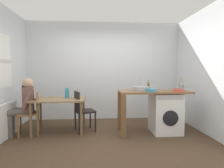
% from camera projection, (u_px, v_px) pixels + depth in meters
% --- Properties ---
extents(ground_plane, '(5.46, 5.46, 0.00)m').
position_uv_depth(ground_plane, '(108.00, 140.00, 3.60)').
color(ground_plane, '#4C3826').
extents(wall_back, '(4.60, 0.10, 2.70)m').
position_uv_depth(wall_back, '(104.00, 71.00, 5.25)').
color(wall_back, silver).
rests_on(wall_back, ground_plane).
extents(wall_counter_side, '(0.10, 3.80, 2.70)m').
position_uv_depth(wall_counter_side, '(216.00, 71.00, 3.68)').
color(wall_counter_side, silver).
rests_on(wall_counter_side, ground_plane).
extents(radiator, '(0.10, 0.80, 0.70)m').
position_uv_depth(radiator, '(6.00, 121.00, 3.72)').
color(radiator, white).
rests_on(radiator, ground_plane).
extents(dining_table, '(1.10, 0.76, 0.74)m').
position_uv_depth(dining_table, '(59.00, 103.00, 4.06)').
color(dining_table, olive).
rests_on(dining_table, ground_plane).
extents(chair_person_seat, '(0.49, 0.49, 0.90)m').
position_uv_depth(chair_person_seat, '(32.00, 111.00, 3.95)').
color(chair_person_seat, olive).
rests_on(chair_person_seat, ground_plane).
extents(chair_opposite, '(0.51, 0.51, 0.90)m').
position_uv_depth(chair_opposite, '(82.00, 109.00, 4.13)').
color(chair_opposite, black).
rests_on(chair_opposite, ground_plane).
extents(seated_person, '(0.55, 0.54, 1.20)m').
position_uv_depth(seated_person, '(24.00, 103.00, 3.88)').
color(seated_person, '#595651').
rests_on(seated_person, ground_plane).
extents(kitchen_counter, '(1.50, 0.68, 0.92)m').
position_uv_depth(kitchen_counter, '(144.00, 98.00, 4.02)').
color(kitchen_counter, brown).
rests_on(kitchen_counter, ground_plane).
extents(washing_machine, '(0.60, 0.61, 0.86)m').
position_uv_depth(washing_machine, '(165.00, 113.00, 4.07)').
color(washing_machine, white).
rests_on(washing_machine, ground_plane).
extents(sink_basin, '(0.38, 0.38, 0.09)m').
position_uv_depth(sink_basin, '(142.00, 89.00, 4.00)').
color(sink_basin, '#9EA0A5').
rests_on(sink_basin, kitchen_counter).
extents(tap, '(0.02, 0.02, 0.28)m').
position_uv_depth(tap, '(140.00, 84.00, 4.17)').
color(tap, '#B2B2B7').
rests_on(tap, kitchen_counter).
extents(bottle_tall_green, '(0.06, 0.06, 0.21)m').
position_uv_depth(bottle_tall_green, '(148.00, 86.00, 4.20)').
color(bottle_tall_green, brown).
rests_on(bottle_tall_green, kitchen_counter).
extents(mixing_bowl, '(0.22, 0.22, 0.06)m').
position_uv_depth(mixing_bowl, '(151.00, 90.00, 3.81)').
color(mixing_bowl, teal).
rests_on(mixing_bowl, kitchen_counter).
extents(utensil_crock, '(0.11, 0.11, 0.30)m').
position_uv_depth(utensil_crock, '(181.00, 87.00, 4.11)').
color(utensil_crock, gray).
rests_on(utensil_crock, kitchen_counter).
extents(colander, '(0.20, 0.20, 0.06)m').
position_uv_depth(colander, '(178.00, 90.00, 3.83)').
color(colander, '#D84C38').
rests_on(colander, kitchen_counter).
extents(vase, '(0.09, 0.09, 0.22)m').
position_uv_depth(vase, '(67.00, 93.00, 4.16)').
color(vase, teal).
rests_on(vase, dining_table).
extents(scissors, '(0.15, 0.06, 0.01)m').
position_uv_depth(scissors, '(153.00, 91.00, 3.92)').
color(scissors, '#B2B2B7').
rests_on(scissors, kitchen_counter).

